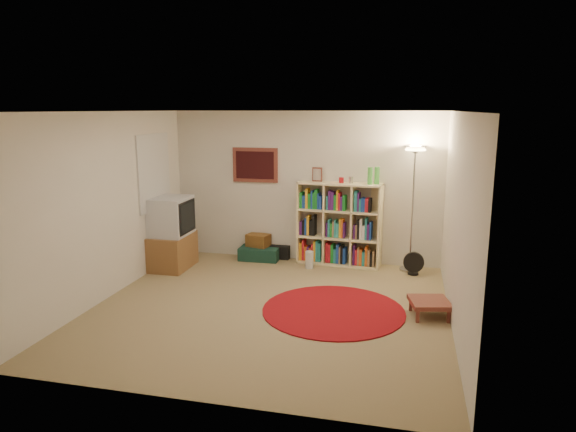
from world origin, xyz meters
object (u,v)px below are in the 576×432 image
at_px(floor_fan, 414,263).
at_px(tv_stand, 172,234).
at_px(suitcase, 260,253).
at_px(bookshelf, 338,225).
at_px(floor_lamp, 415,167).
at_px(side_table, 430,303).

bearing_deg(floor_fan, tv_stand, -171.68).
relative_size(floor_fan, suitcase, 0.53).
relative_size(bookshelf, floor_fan, 4.52).
relative_size(floor_lamp, suitcase, 2.93).
distance_m(floor_lamp, suitcase, 2.94).
bearing_deg(bookshelf, tv_stand, -156.77).
bearing_deg(suitcase, floor_fan, -7.36).
relative_size(bookshelf, tv_stand, 1.41).
relative_size(floor_lamp, floor_fan, 5.50).
xyz_separation_m(bookshelf, side_table, (1.41, -1.96, -0.48)).
distance_m(bookshelf, floor_lamp, 1.54).
xyz_separation_m(bookshelf, floor_lamp, (1.17, -0.09, 0.99)).
bearing_deg(floor_lamp, side_table, -82.67).
bearing_deg(floor_fan, bookshelf, 166.15).
height_order(floor_lamp, floor_fan, floor_lamp).
bearing_deg(floor_lamp, suitcase, 178.99).
distance_m(floor_lamp, tv_stand, 3.96).
relative_size(bookshelf, suitcase, 2.41).
distance_m(tv_stand, side_table, 4.15).
distance_m(floor_fan, suitcase, 2.57).
xyz_separation_m(bookshelf, tv_stand, (-2.57, -0.83, -0.10)).
distance_m(suitcase, side_table, 3.34).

